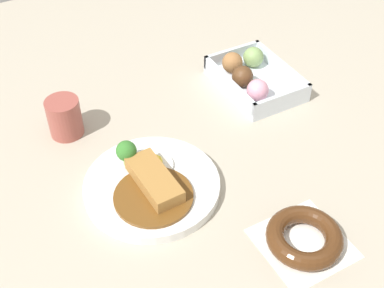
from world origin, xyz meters
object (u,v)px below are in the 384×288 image
Objects in this scene: curry_plate at (152,185)px; donut_box at (251,77)px; chocolate_ring_donut at (304,238)px; coffee_mug at (65,117)px.

curry_plate reaches higher than donut_box.
chocolate_ring_donut is 1.76× the size of coffee_mug.
donut_box is at bearing 118.75° from curry_plate.
coffee_mug is (-0.21, -0.08, 0.02)m from curry_plate.
coffee_mug reaches higher than curry_plate.
donut_box is 2.59× the size of coffee_mug.
curry_plate is 0.23m from coffee_mug.
curry_plate is at bearing -61.25° from donut_box.
coffee_mug is (-0.04, -0.39, 0.02)m from donut_box.
coffee_mug reaches higher than chocolate_ring_donut.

